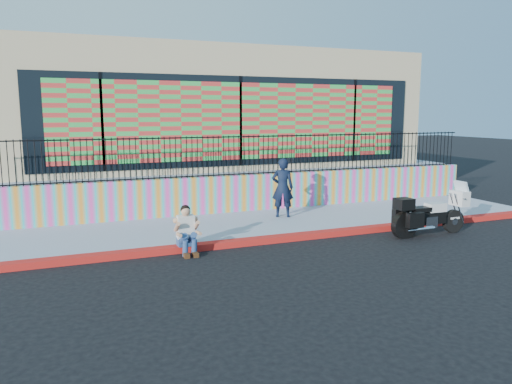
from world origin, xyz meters
TOP-DOWN VIEW (x-y plane):
  - ground at (0.00, 0.00)m, footprint 90.00×90.00m
  - red_curb at (0.00, 0.00)m, footprint 16.00×0.30m
  - sidewalk at (0.00, 1.65)m, footprint 16.00×3.00m
  - mural_wall at (0.00, 3.25)m, footprint 16.00×0.20m
  - metal_fence at (0.00, 3.25)m, footprint 15.80×0.04m
  - elevated_platform at (0.00, 8.35)m, footprint 16.00×10.00m
  - storefront_building at (0.00, 8.13)m, footprint 14.00×8.06m
  - police_motorcycle at (3.26, -0.87)m, footprint 2.18×0.72m
  - police_officer at (0.48, 2.00)m, footprint 0.73×0.63m
  - seated_man at (-2.88, -0.22)m, footprint 0.54×0.71m

SIDE VIEW (x-z plane):
  - ground at x=0.00m, z-range 0.00..0.00m
  - red_curb at x=0.00m, z-range 0.00..0.15m
  - sidewalk at x=0.00m, z-range 0.00..0.15m
  - seated_man at x=-2.88m, z-range -0.08..0.98m
  - police_motorcycle at x=3.26m, z-range -0.11..1.25m
  - elevated_platform at x=0.00m, z-range 0.00..1.25m
  - mural_wall at x=0.00m, z-range 0.15..1.25m
  - police_officer at x=0.48m, z-range 0.15..1.84m
  - metal_fence at x=0.00m, z-range 1.25..2.45m
  - storefront_building at x=0.00m, z-range 1.25..5.25m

